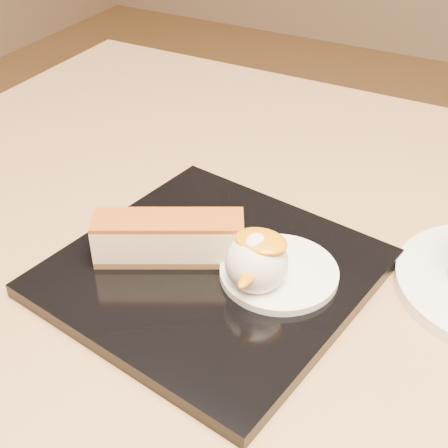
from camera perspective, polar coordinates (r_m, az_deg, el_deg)
The scene contains 7 objects.
table at distance 0.61m, azimuth -0.93°, elevation -16.06°, with size 0.80×0.80×0.72m.
dessert_plate at distance 0.49m, azimuth -1.11°, elevation -4.46°, with size 0.22×0.22×0.01m, color black.
cheesecake at distance 0.48m, azimuth -5.07°, elevation -1.29°, with size 0.12×0.08×0.04m.
cream_smear at distance 0.48m, azimuth 5.05°, elevation -4.43°, with size 0.09×0.09×0.01m, color white.
ice_cream_scoop at distance 0.45m, azimuth 2.99°, elevation -3.50°, with size 0.05×0.05×0.05m, color white.
mango_sauce at distance 0.44m, azimuth 3.41°, elevation -1.57°, with size 0.04×0.03×0.01m, color orange.
mint_sprig at distance 0.50m, azimuth 3.16°, elevation -1.44°, with size 0.03×0.02×0.00m.
Camera 1 is at (0.18, -0.32, 1.04)m, focal length 50.00 mm.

